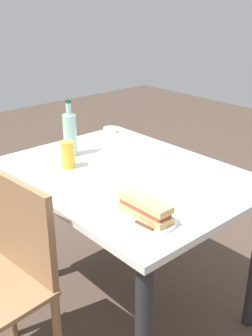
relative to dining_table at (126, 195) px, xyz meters
name	(u,v)px	position (x,y,z in m)	size (l,w,h in m)	color
ground_plane	(126,304)	(0.00, 0.00, -0.64)	(8.00, 8.00, 0.00)	#47382D
dining_table	(126,195)	(0.00, 0.00, 0.00)	(1.12, 0.85, 0.76)	silver
chair_far	(5,275)	(0.01, 0.62, -0.14)	(0.43, 0.43, 0.87)	#936B47
plate_near	(145,218)	(-0.36, 0.23, 0.12)	(0.24, 0.24, 0.01)	white
baguette_sandwich_near	(145,208)	(-0.36, 0.23, 0.17)	(0.22, 0.07, 0.07)	tan
knife_near	(136,221)	(-0.37, 0.28, 0.13)	(0.18, 0.02, 0.01)	silver
water_bottle	(70,134)	(0.34, 0.07, 0.23)	(0.07, 0.07, 0.28)	#99C6B7
beer_glass	(68,155)	(0.22, 0.16, 0.18)	(0.06, 0.06, 0.13)	gold
olive_bowl	(110,130)	(0.49, -0.31, 0.13)	(0.08, 0.08, 0.03)	silver
paper_napkin	(75,182)	(0.06, 0.24, 0.12)	(0.14, 0.14, 0.00)	white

